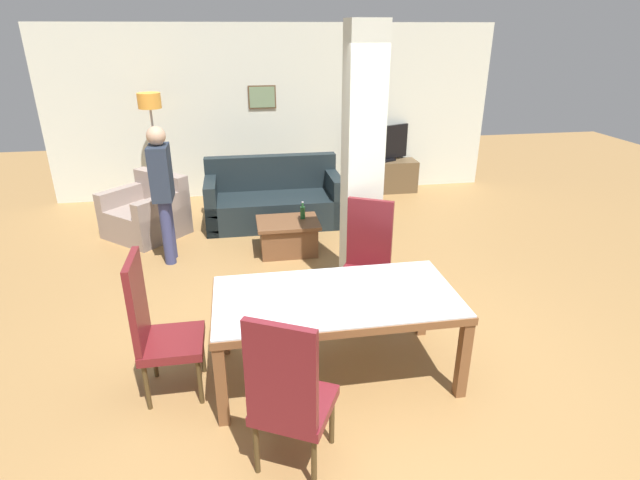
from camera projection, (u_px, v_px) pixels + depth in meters
ground_plane at (335, 372)px, 4.12m from camera, size 18.00×18.00×0.00m
back_wall at (277, 112)px, 8.12m from camera, size 7.20×0.09×2.70m
divider_pillar at (362, 168)px, 4.89m from camera, size 0.35×0.35×2.70m
dining_table at (336, 310)px, 3.89m from camera, size 1.89×0.96×0.73m
dining_chair_head_left at (157, 326)px, 3.68m from camera, size 0.46×0.46×1.15m
dining_chair_far_right at (366, 258)px, 4.76m from camera, size 0.62×0.62×1.15m
dining_chair_near_left at (289, 394)px, 2.99m from camera, size 0.62×0.62×1.15m
sofa at (274, 202)px, 7.18m from camera, size 1.90×0.89×0.92m
armchair at (148, 215)px, 6.76m from camera, size 1.23×1.23×0.81m
coffee_table at (288, 236)px, 6.24m from camera, size 0.76×0.59×0.42m
bottle at (303, 212)px, 6.21m from camera, size 0.06×0.06×0.22m
tv_stand at (383, 176)px, 8.56m from camera, size 1.15×0.40×0.53m
tv_screen at (384, 144)px, 8.34m from camera, size 0.92×0.44×0.59m
floor_lamp at (151, 112)px, 7.30m from camera, size 0.33×0.33×1.75m
standing_person at (162, 187)px, 5.74m from camera, size 0.22×0.38×1.62m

